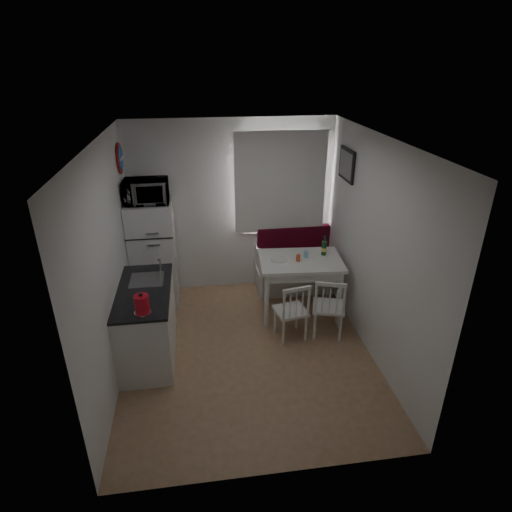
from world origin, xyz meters
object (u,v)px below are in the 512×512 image
(chair_left, at_px, (292,307))
(chair_right, at_px, (331,302))
(kitchen_counter, at_px, (147,322))
(wine_bottle, at_px, (324,246))
(fridge, at_px, (154,254))
(kettle, at_px, (142,304))
(microwave, at_px, (146,191))
(bench, at_px, (300,269))
(dining_table, at_px, (300,265))

(chair_left, height_order, chair_right, chair_right)
(kitchen_counter, height_order, wine_bottle, kitchen_counter)
(kitchen_counter, distance_m, fridge, 1.29)
(kitchen_counter, bearing_deg, kettle, -84.72)
(microwave, bearing_deg, kitchen_counter, -90.94)
(chair_left, distance_m, kettle, 1.89)
(bench, height_order, kettle, kettle)
(kitchen_counter, height_order, chair_left, kitchen_counter)
(dining_table, xyz_separation_m, microwave, (-2.02, 0.54, 0.98))
(microwave, bearing_deg, chair_right, -27.93)
(dining_table, height_order, microwave, microwave)
(fridge, bearing_deg, kitchen_counter, -90.90)
(chair_left, bearing_deg, kitchen_counter, 169.72)
(bench, distance_m, wine_bottle, 0.91)
(dining_table, relative_size, fridge, 0.75)
(dining_table, distance_m, wine_bottle, 0.43)
(bench, height_order, wine_bottle, wine_bottle)
(fridge, distance_m, kettle, 1.80)
(microwave, height_order, kettle, microwave)
(kitchen_counter, xyz_separation_m, wine_bottle, (2.39, 0.75, 0.52))
(kettle, bearing_deg, kitchen_counter, 95.28)
(dining_table, bearing_deg, bench, 79.95)
(chair_left, distance_m, fridge, 2.18)
(chair_left, xyz_separation_m, chair_right, (0.50, -0.00, 0.02))
(bench, distance_m, chair_left, 1.44)
(bench, bearing_deg, dining_table, -104.30)
(kitchen_counter, height_order, kettle, kitchen_counter)
(chair_right, bearing_deg, kettle, -150.56)
(dining_table, xyz_separation_m, chair_left, (-0.25, -0.65, -0.24))
(kettle, xyz_separation_m, wine_bottle, (2.34, 1.29, -0.04))
(fridge, distance_m, wine_bottle, 2.43)
(dining_table, height_order, wine_bottle, wine_bottle)
(bench, relative_size, wine_bottle, 4.86)
(dining_table, distance_m, kettle, 2.33)
(bench, distance_m, fridge, 2.25)
(dining_table, xyz_separation_m, kettle, (-1.99, -1.19, 0.28))
(kettle, bearing_deg, dining_table, 30.84)
(wine_bottle, bearing_deg, dining_table, -164.05)
(chair_left, bearing_deg, chair_right, -10.60)
(chair_left, height_order, wine_bottle, wine_bottle)
(chair_right, xyz_separation_m, kettle, (-2.24, -0.53, 0.49))
(bench, relative_size, kettle, 5.54)
(bench, bearing_deg, wine_bottle, -74.28)
(dining_table, relative_size, chair_right, 2.39)
(microwave, distance_m, wine_bottle, 2.52)
(microwave, xyz_separation_m, kettle, (0.03, -1.73, -0.70))
(microwave, height_order, wine_bottle, microwave)
(wine_bottle, bearing_deg, microwave, 169.39)
(chair_left, distance_m, microwave, 2.46)
(fridge, bearing_deg, microwave, -90.00)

